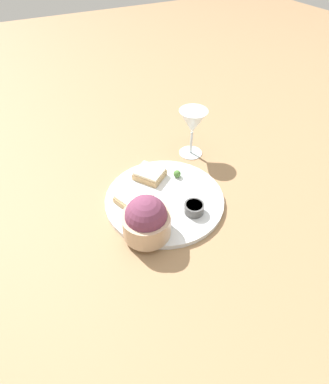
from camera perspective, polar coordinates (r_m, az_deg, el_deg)
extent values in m
plane|color=#93704C|center=(0.81, 0.00, -1.73)|extent=(4.00, 4.00, 0.00)
cylinder|color=silver|center=(0.80, 0.00, -1.38)|extent=(0.32, 0.32, 0.01)
cylinder|color=tan|center=(0.70, -3.43, -6.13)|extent=(0.11, 0.11, 0.06)
sphere|color=#6B334C|center=(0.68, -3.53, -4.55)|extent=(0.10, 0.10, 0.10)
cylinder|color=#4C4C4C|center=(0.76, 5.63, -3.08)|extent=(0.05, 0.05, 0.03)
cylinder|color=tan|center=(0.75, 5.68, -2.60)|extent=(0.04, 0.04, 0.01)
cube|color=tan|center=(0.79, -5.80, -1.46)|extent=(0.10, 0.10, 0.02)
cube|color=#F4E5C1|center=(0.78, -5.87, -0.79)|extent=(0.10, 0.09, 0.01)
cube|color=tan|center=(0.85, -2.85, 3.30)|extent=(0.10, 0.10, 0.02)
cube|color=#F4E5C1|center=(0.85, -2.88, 3.96)|extent=(0.10, 0.09, 0.01)
cylinder|color=silver|center=(0.97, 4.98, 7.53)|extent=(0.07, 0.07, 0.01)
cylinder|color=silver|center=(0.95, 5.12, 9.41)|extent=(0.01, 0.01, 0.07)
cone|color=silver|center=(0.91, 5.42, 13.17)|extent=(0.08, 0.08, 0.07)
sphere|color=#477533|center=(0.86, 2.41, 3.49)|extent=(0.02, 0.02, 0.02)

